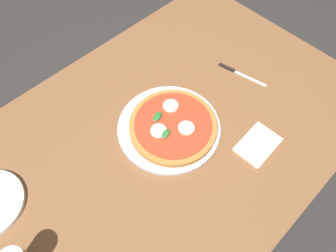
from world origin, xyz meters
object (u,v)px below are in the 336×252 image
(dining_table, at_px, (163,150))
(serving_tray, at_px, (168,127))
(knife, at_px, (236,72))
(pizza, at_px, (173,126))
(napkin, at_px, (258,144))

(dining_table, distance_m, serving_tray, 0.11)
(dining_table, distance_m, knife, 0.37)
(dining_table, height_order, serving_tray, serving_tray)
(serving_tray, bearing_deg, knife, 179.61)
(serving_tray, height_order, pizza, pizza)
(serving_tray, bearing_deg, pizza, 110.85)
(pizza, distance_m, napkin, 0.26)
(napkin, bearing_deg, serving_tray, -56.88)
(serving_tray, height_order, knife, serving_tray)
(serving_tray, xyz_separation_m, knife, (-0.32, 0.00, -0.00))
(napkin, bearing_deg, knife, -127.79)
(dining_table, distance_m, pizza, 0.13)
(knife, bearing_deg, pizza, 2.39)
(pizza, xyz_separation_m, knife, (-0.32, -0.01, -0.02))
(pizza, relative_size, napkin, 2.03)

